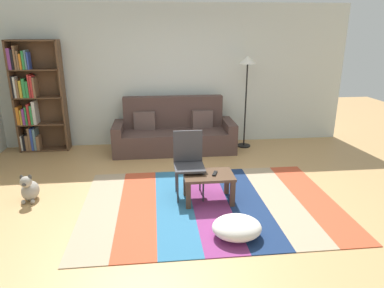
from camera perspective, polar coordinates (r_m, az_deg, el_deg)
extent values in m
plane|color=tan|center=(4.83, -0.45, -8.69)|extent=(14.00, 14.00, 0.00)
cube|color=silver|center=(6.90, -2.67, 11.19)|extent=(6.80, 0.10, 2.70)
cube|color=tan|center=(4.65, -14.91, -10.42)|extent=(0.48, 2.29, 0.01)
cube|color=#C64C2D|center=(4.60, -8.95, -10.33)|extent=(0.48, 2.29, 0.01)
cube|color=teal|center=(4.59, -2.92, -10.13)|extent=(0.48, 2.29, 0.01)
cube|color=#843370|center=(4.64, 3.05, -9.83)|extent=(0.48, 2.29, 0.01)
cube|color=navy|center=(4.73, 8.82, -9.44)|extent=(0.48, 2.29, 0.01)
cube|color=tan|center=(4.87, 14.31, -8.97)|extent=(0.48, 2.29, 0.01)
cube|color=#C64C2D|center=(5.05, 19.43, -8.47)|extent=(0.48, 2.29, 0.01)
cube|color=#4C3833|center=(6.55, -2.91, 0.52)|extent=(1.90, 0.80, 0.40)
cube|color=#4C3833|center=(6.71, -3.13, 5.36)|extent=(1.90, 0.20, 0.60)
cube|color=#4C3833|center=(6.56, -12.02, 0.87)|extent=(0.18, 0.80, 0.56)
cube|color=#4C3833|center=(6.67, 6.04, 1.46)|extent=(0.18, 0.80, 0.56)
cube|color=brown|center=(6.62, -7.81, 3.79)|extent=(0.42, 0.19, 0.36)
cube|color=brown|center=(6.68, 1.68, 4.08)|extent=(0.42, 0.19, 0.36)
cube|color=brown|center=(7.16, -27.20, 6.82)|extent=(0.04, 0.28, 2.04)
cube|color=brown|center=(6.90, -20.44, 7.32)|extent=(0.04, 0.28, 2.04)
cube|color=brown|center=(7.14, -23.58, 7.29)|extent=(0.90, 0.01, 2.04)
cube|color=brown|center=(7.25, -22.89, -0.71)|extent=(0.86, 0.28, 0.02)
cube|color=brown|center=(7.12, -23.38, 3.12)|extent=(0.86, 0.28, 0.02)
cube|color=brown|center=(7.02, -23.88, 7.08)|extent=(0.86, 0.28, 0.02)
cube|color=brown|center=(6.95, -24.41, 11.13)|extent=(0.86, 0.28, 0.02)
cube|color=brown|center=(6.92, -24.96, 15.23)|extent=(0.86, 0.28, 0.02)
cube|color=silver|center=(7.29, -26.13, 0.20)|extent=(0.03, 0.17, 0.28)
cube|color=black|center=(7.32, -25.71, 0.33)|extent=(0.04, 0.26, 0.28)
cube|color=#8C6647|center=(7.29, -25.36, 0.34)|extent=(0.05, 0.24, 0.29)
cube|color=#8C6647|center=(7.26, -25.04, 0.90)|extent=(0.04, 0.24, 0.43)
cube|color=#334CB2|center=(7.22, -24.76, 0.83)|extent=(0.04, 0.19, 0.42)
cube|color=#668C99|center=(7.24, -24.31, 0.87)|extent=(0.04, 0.26, 0.41)
cube|color=#8C6647|center=(7.20, -23.93, 0.25)|extent=(0.05, 0.18, 0.27)
cube|color=orange|center=(7.19, -26.56, 4.28)|extent=(0.05, 0.22, 0.33)
cube|color=gold|center=(7.17, -26.18, 4.07)|extent=(0.03, 0.20, 0.28)
cube|color=purple|center=(7.17, -25.78, 4.22)|extent=(0.05, 0.25, 0.30)
cube|color=green|center=(7.11, -25.57, 4.29)|extent=(0.03, 0.16, 0.33)
cube|color=red|center=(7.10, -25.22, 4.53)|extent=(0.04, 0.18, 0.38)
cube|color=green|center=(7.10, -24.80, 4.44)|extent=(0.04, 0.21, 0.35)
cube|color=silver|center=(7.08, -24.42, 4.80)|extent=(0.05, 0.23, 0.43)
cube|color=black|center=(7.09, -27.27, 8.41)|extent=(0.03, 0.21, 0.39)
cube|color=silver|center=(7.07, -27.04, 8.36)|extent=(0.03, 0.17, 0.38)
cube|color=#8C6647|center=(7.07, -26.66, 8.22)|extent=(0.04, 0.21, 0.33)
cube|color=gold|center=(7.08, -26.17, 8.22)|extent=(0.04, 0.26, 0.31)
cube|color=green|center=(7.01, -25.87, 8.32)|extent=(0.05, 0.17, 0.34)
cube|color=green|center=(7.04, -25.32, 8.22)|extent=(0.04, 0.25, 0.29)
cube|color=red|center=(7.02, -25.03, 8.74)|extent=(0.03, 0.26, 0.41)
cube|color=red|center=(6.99, -24.75, 8.66)|extent=(0.04, 0.22, 0.39)
cube|color=#8C6647|center=(7.00, -24.38, 8.58)|extent=(0.03, 0.26, 0.36)
cube|color=purple|center=(7.04, -27.75, 12.34)|extent=(0.05, 0.20, 0.37)
cube|color=black|center=(7.03, -27.32, 12.30)|extent=(0.04, 0.22, 0.34)
cube|color=#8C6647|center=(7.01, -27.01, 12.60)|extent=(0.04, 0.21, 0.41)
cube|color=#8C6647|center=(6.99, -26.63, 12.28)|extent=(0.03, 0.20, 0.32)
cube|color=orange|center=(6.96, -26.32, 12.11)|extent=(0.04, 0.16, 0.27)
cube|color=green|center=(6.95, -25.92, 12.36)|extent=(0.04, 0.19, 0.32)
cube|color=#668C99|center=(6.95, -25.57, 12.46)|extent=(0.03, 0.21, 0.34)
cube|color=#334CB2|center=(6.92, -25.32, 12.33)|extent=(0.03, 0.16, 0.30)
cube|color=#513826|center=(4.56, 2.75, -5.19)|extent=(0.65, 0.45, 0.04)
cube|color=#513826|center=(4.44, -0.61, -8.55)|extent=(0.06, 0.06, 0.35)
cube|color=#513826|center=(4.53, 6.70, -8.14)|extent=(0.06, 0.06, 0.35)
cube|color=#513826|center=(4.77, -1.05, -6.59)|extent=(0.06, 0.06, 0.35)
cube|color=#513826|center=(4.85, 5.75, -6.25)|extent=(0.06, 0.06, 0.35)
ellipsoid|color=white|center=(3.94, 7.40, -13.49)|extent=(0.55, 0.49, 0.22)
ellipsoid|color=#9E998E|center=(5.18, -25.12, -6.97)|extent=(0.22, 0.30, 0.26)
sphere|color=#9E998E|center=(5.03, -25.75, -5.66)|extent=(0.15, 0.15, 0.15)
ellipsoid|color=#474440|center=(4.98, -25.95, -6.04)|extent=(0.06, 0.07, 0.05)
ellipsoid|color=#474440|center=(5.04, -26.32, -5.02)|extent=(0.05, 0.04, 0.08)
ellipsoid|color=#474440|center=(5.01, -25.19, -5.01)|extent=(0.05, 0.04, 0.08)
sphere|color=#9E998E|center=(5.13, -26.08, -8.61)|extent=(0.06, 0.06, 0.06)
sphere|color=#9E998E|center=(5.09, -24.79, -8.63)|extent=(0.06, 0.06, 0.06)
cylinder|color=black|center=(6.95, 8.52, -0.25)|extent=(0.26, 0.26, 0.02)
cylinder|color=black|center=(6.75, 8.83, 6.25)|extent=(0.03, 0.03, 1.58)
cone|color=white|center=(6.63, 9.20, 13.56)|extent=(0.32, 0.32, 0.14)
cube|color=black|center=(4.55, 3.79, -4.87)|extent=(0.09, 0.16, 0.02)
cube|color=#38383D|center=(4.65, -0.47, -3.84)|extent=(0.40, 0.40, 0.03)
cube|color=#38383D|center=(4.73, -0.69, -0.33)|extent=(0.40, 0.03, 0.44)
cylinder|color=#38383D|center=(4.57, -2.38, -7.36)|extent=(0.02, 0.02, 0.42)
cylinder|color=#38383D|center=(4.60, 1.88, -7.17)|extent=(0.02, 0.02, 0.42)
cylinder|color=#38383D|center=(4.88, -2.66, -5.66)|extent=(0.02, 0.02, 0.42)
cylinder|color=#38383D|center=(4.91, 1.32, -5.49)|extent=(0.02, 0.02, 0.42)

